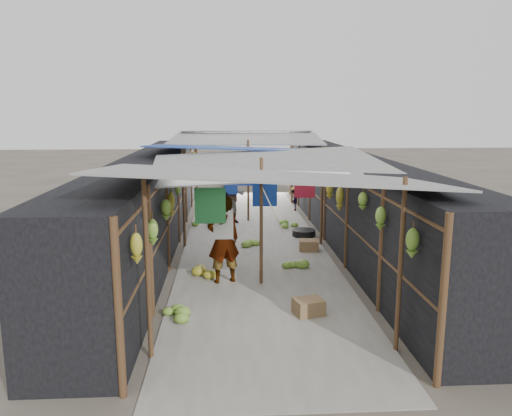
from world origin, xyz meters
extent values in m
plane|color=#6B6356|center=(0.00, 0.00, 0.00)|extent=(80.00, 80.00, 0.00)
cube|color=#9E998E|center=(0.00, 6.50, 0.01)|extent=(3.60, 16.00, 0.02)
cube|color=black|center=(-2.70, 6.50, 1.15)|extent=(1.40, 15.00, 2.30)
cube|color=black|center=(2.70, 6.50, 1.15)|extent=(1.40, 15.00, 2.30)
cube|color=#946E4B|center=(0.71, 1.37, 0.15)|extent=(0.57, 0.51, 0.29)
cube|color=#946E4B|center=(1.38, 5.38, 0.14)|extent=(0.52, 0.43, 0.29)
cube|color=#946E4B|center=(-1.12, 8.87, 0.14)|extent=(0.47, 0.41, 0.27)
cylinder|color=black|center=(1.48, 6.86, 0.10)|extent=(0.66, 0.66, 0.20)
imported|color=white|center=(-0.76, 3.14, 0.92)|extent=(0.77, 0.62, 1.84)
imported|color=#1B4B8B|center=(-0.56, 8.71, 0.90)|extent=(1.00, 0.84, 1.80)
imported|color=#48443F|center=(1.70, 10.51, 0.39)|extent=(0.30, 0.51, 0.79)
cylinder|color=brown|center=(-1.80, 0.00, 1.30)|extent=(0.07, 0.07, 2.60)
cylinder|color=brown|center=(1.80, 0.00, 1.30)|extent=(0.07, 0.07, 2.60)
cylinder|color=brown|center=(0.00, 3.00, 1.30)|extent=(0.07, 0.07, 2.60)
cylinder|color=brown|center=(-1.80, 6.00, 1.30)|extent=(0.07, 0.07, 2.60)
cylinder|color=brown|center=(1.80, 6.00, 1.30)|extent=(0.07, 0.07, 2.60)
cylinder|color=brown|center=(0.00, 9.00, 1.30)|extent=(0.07, 0.07, 2.60)
cylinder|color=brown|center=(-1.80, 12.00, 1.30)|extent=(0.07, 0.07, 2.60)
cylinder|color=brown|center=(1.80, 12.00, 1.30)|extent=(0.07, 0.07, 2.60)
cube|color=gray|center=(0.00, 1.00, 2.50)|extent=(5.21, 3.19, 0.52)
cube|color=gray|center=(0.20, 4.20, 2.35)|extent=(5.23, 3.73, 0.50)
cube|color=#204194|center=(-0.10, 7.50, 2.45)|extent=(5.40, 3.60, 0.41)
cube|color=gray|center=(0.00, 10.80, 2.55)|extent=(5.37, 3.66, 0.27)
cube|color=gray|center=(0.10, 13.20, 2.65)|extent=(5.00, 1.99, 0.24)
cylinder|color=brown|center=(-2.00, 6.50, 2.05)|extent=(0.06, 15.00, 0.06)
cylinder|color=brown|center=(2.00, 6.50, 2.05)|extent=(0.06, 15.00, 0.06)
cylinder|color=gray|center=(0.00, 6.50, 2.05)|extent=(0.02, 15.00, 0.02)
cube|color=silver|center=(0.77, 8.43, 1.77)|extent=(0.60, 0.03, 0.55)
cube|color=#1A34AB|center=(-0.07, 7.03, 1.75)|extent=(0.70, 0.03, 0.60)
cube|color=maroon|center=(1.18, 4.97, 1.75)|extent=(0.50, 0.03, 0.60)
cube|color=#226832|center=(-1.01, 2.76, 1.70)|extent=(0.60, 0.03, 0.70)
cube|color=#1C43B6|center=(0.16, 4.20, 1.72)|extent=(0.55, 0.03, 0.65)
ellipsoid|color=#A9A22B|center=(-1.88, -0.31, 1.72)|extent=(0.17, 0.14, 0.44)
ellipsoid|color=olive|center=(-1.88, 1.12, 1.59)|extent=(0.18, 0.15, 0.45)
ellipsoid|color=olive|center=(-1.88, 2.92, 1.59)|extent=(0.20, 0.17, 0.43)
ellipsoid|color=#A9A22B|center=(-1.88, 3.90, 1.52)|extent=(0.15, 0.13, 0.57)
ellipsoid|color=olive|center=(-1.88, 5.35, 1.65)|extent=(0.16, 0.14, 0.36)
ellipsoid|color=olive|center=(-1.88, 7.19, 1.68)|extent=(0.15, 0.13, 0.55)
ellipsoid|color=olive|center=(-1.88, 8.91, 1.56)|extent=(0.20, 0.17, 0.39)
ellipsoid|color=olive|center=(-1.88, 10.07, 1.56)|extent=(0.20, 0.17, 0.39)
ellipsoid|color=#A9A22B|center=(-1.88, 11.75, 1.83)|extent=(0.18, 0.16, 0.37)
ellipsoid|color=olive|center=(-1.88, 13.00, 1.56)|extent=(0.17, 0.14, 0.58)
ellipsoid|color=olive|center=(1.88, -0.19, 1.70)|extent=(0.19, 0.16, 0.44)
ellipsoid|color=olive|center=(1.88, 1.26, 1.73)|extent=(0.18, 0.16, 0.41)
ellipsoid|color=olive|center=(1.88, 2.38, 1.82)|extent=(0.18, 0.16, 0.36)
ellipsoid|color=#A9A22B|center=(1.88, 4.28, 1.53)|extent=(0.19, 0.16, 0.57)
ellipsoid|color=#A9A22B|center=(1.88, 5.41, 1.55)|extent=(0.19, 0.16, 0.48)
ellipsoid|color=olive|center=(1.88, 6.92, 1.58)|extent=(0.18, 0.15, 0.38)
ellipsoid|color=#A9A22B|center=(1.88, 8.99, 1.68)|extent=(0.14, 0.12, 0.57)
ellipsoid|color=#A9A22B|center=(1.88, 10.52, 1.77)|extent=(0.18, 0.16, 0.44)
ellipsoid|color=olive|center=(1.88, 11.69, 1.55)|extent=(0.18, 0.15, 0.52)
ellipsoid|color=olive|center=(1.88, 12.93, 1.77)|extent=(0.15, 0.13, 0.51)
ellipsoid|color=olive|center=(-0.11, 5.92, 0.14)|extent=(0.55, 0.46, 0.27)
ellipsoid|color=olive|center=(0.85, 4.03, 0.13)|extent=(0.54, 0.46, 0.27)
ellipsoid|color=olive|center=(-1.70, 1.32, 0.15)|extent=(0.61, 0.52, 0.30)
ellipsoid|color=olive|center=(-1.40, 8.10, 0.16)|extent=(0.63, 0.53, 0.31)
ellipsoid|color=olive|center=(1.16, 8.02, 0.17)|extent=(0.70, 0.59, 0.35)
ellipsoid|color=#A9A22B|center=(-1.20, 3.64, 0.18)|extent=(0.71, 0.60, 0.35)
camera|label=1|loc=(-0.68, -6.73, 3.51)|focal=35.00mm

